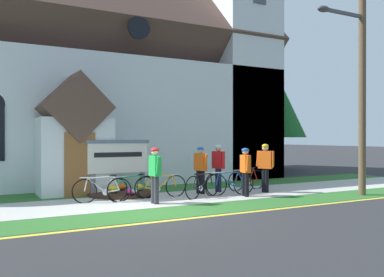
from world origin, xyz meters
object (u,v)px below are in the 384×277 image
(bicycle_orange, at_px, (102,190))
(bicycle_silver, at_px, (203,185))
(cyclist_in_red_jersey, at_px, (201,167))
(bicycle_red, at_px, (230,184))
(cyclist_in_white_jersey, at_px, (155,171))
(church_sign, at_px, (118,158))
(cyclist_in_green_jersey, at_px, (245,168))
(bicycle_green, at_px, (247,180))
(utility_pole, at_px, (360,56))
(cyclist_in_yellow_jersey, at_px, (218,164))
(roadside_conifer, at_px, (268,97))
(bicycle_blue, at_px, (132,188))
(bicycle_black, at_px, (161,186))
(cyclist_in_orange_jersey, at_px, (265,164))

(bicycle_orange, distance_m, bicycle_silver, 3.18)
(bicycle_orange, bearing_deg, cyclist_in_red_jersey, 3.53)
(bicycle_red, distance_m, cyclist_in_white_jersey, 3.02)
(church_sign, xyz_separation_m, cyclist_in_green_jersey, (3.48, -2.55, -0.31))
(cyclist_in_red_jersey, bearing_deg, bicycle_green, 1.99)
(bicycle_orange, distance_m, cyclist_in_green_jersey, 4.62)
(cyclist_in_white_jersey, xyz_separation_m, cyclist_in_green_jersey, (3.20, -0.04, -0.04))
(bicycle_silver, relative_size, utility_pole, 0.19)
(church_sign, height_order, utility_pole, utility_pole)
(church_sign, relative_size, cyclist_in_yellow_jersey, 1.32)
(bicycle_green, xyz_separation_m, bicycle_red, (-1.30, -0.84, 0.01))
(roadside_conifer, bearing_deg, bicycle_blue, -147.18)
(bicycle_orange, xyz_separation_m, bicycle_silver, (3.13, -0.56, 0.01))
(bicycle_black, relative_size, cyclist_in_white_jersey, 1.09)
(bicycle_blue, bearing_deg, cyclist_in_green_jersey, -17.50)
(cyclist_in_white_jersey, distance_m, cyclist_in_yellow_jersey, 3.31)
(church_sign, height_order, cyclist_in_yellow_jersey, church_sign)
(cyclist_in_yellow_jersey, xyz_separation_m, utility_pole, (3.73, -2.96, 3.66))
(cyclist_in_white_jersey, height_order, cyclist_in_green_jersey, cyclist_in_white_jersey)
(cyclist_in_red_jersey, relative_size, roadside_conifer, 0.24)
(bicycle_blue, height_order, bicycle_red, bicycle_red)
(cyclist_in_white_jersey, relative_size, cyclist_in_green_jersey, 1.03)
(bicycle_green, relative_size, bicycle_silver, 1.08)
(cyclist_in_yellow_jersey, relative_size, cyclist_in_green_jersey, 1.06)
(bicycle_silver, bearing_deg, cyclist_in_green_jersey, -20.04)
(bicycle_green, xyz_separation_m, bicycle_black, (-3.58, -0.25, -0.01))
(cyclist_in_white_jersey, bearing_deg, cyclist_in_green_jersey, -0.73)
(cyclist_in_yellow_jersey, bearing_deg, bicycle_orange, -175.50)
(bicycle_green, distance_m, bicycle_silver, 2.51)
(cyclist_in_red_jersey, bearing_deg, utility_pole, -32.10)
(cyclist_in_red_jersey, height_order, utility_pole, utility_pole)
(bicycle_green, relative_size, bicycle_black, 0.98)
(bicycle_green, bearing_deg, cyclist_in_orange_jersey, -80.02)
(bicycle_silver, relative_size, roadside_conifer, 0.24)
(bicycle_orange, distance_m, cyclist_in_white_jersey, 1.72)
(bicycle_silver, bearing_deg, cyclist_in_yellow_jersey, 37.67)
(bicycle_orange, height_order, cyclist_in_red_jersey, cyclist_in_red_jersey)
(bicycle_silver, bearing_deg, bicycle_red, 0.28)
(bicycle_red, distance_m, cyclist_in_green_jersey, 0.77)
(utility_pole, bearing_deg, roadside_conifer, 67.37)
(bicycle_blue, height_order, roadside_conifer, roadside_conifer)
(church_sign, bearing_deg, roadside_conifer, 27.35)
(cyclist_in_yellow_jersey, height_order, utility_pole, utility_pole)
(church_sign, bearing_deg, bicycle_blue, -91.02)
(cyclist_in_orange_jersey, height_order, utility_pole, utility_pole)
(cyclist_in_orange_jersey, bearing_deg, bicycle_black, 170.48)
(bicycle_blue, relative_size, cyclist_in_green_jersey, 1.11)
(bicycle_green, bearing_deg, cyclist_in_white_jersey, -163.03)
(bicycle_red, height_order, cyclist_in_red_jersey, cyclist_in_red_jersey)
(cyclist_in_red_jersey, bearing_deg, bicycle_orange, -176.47)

